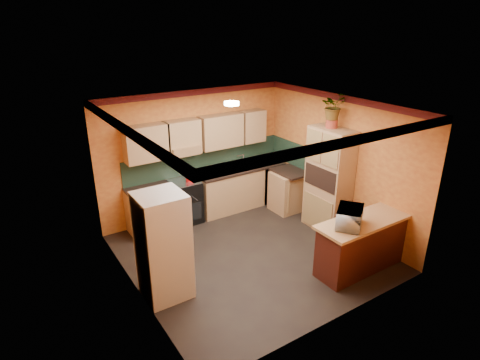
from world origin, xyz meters
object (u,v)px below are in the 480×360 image
Objects in this scene: stove at (185,201)px; breakfast_bar at (365,244)px; microwave at (350,217)px; base_cabinets_back at (211,195)px; pantry at (329,180)px; fridge at (163,246)px.

stove is 3.69m from breakfast_bar.
microwave is (1.35, -3.21, 0.63)m from stove.
breakfast_bar is 0.79m from microwave.
pantry reaches higher than base_cabinets_back.
microwave is (-0.91, -1.38, 0.04)m from pantry.
base_cabinets_back and breakfast_bar have the same top height.
stove is 0.43× the size of pantry.
breakfast_bar is (1.81, -3.21, -0.02)m from stove.
stove is 2.97m from pantry.
fridge reaches higher than stove.
pantry is at bearing 19.28° from microwave.
base_cabinets_back is at bearing 110.27° from breakfast_bar.
pantry is at bearing -48.04° from base_cabinets_back.
fridge is at bearing -123.05° from stove.
fridge is at bearing -133.70° from base_cabinets_back.
base_cabinets_back is at bearing 65.50° from microwave.
breakfast_bar is (-0.46, -1.38, -0.61)m from pantry.
stove reaches higher than breakfast_bar.
fridge is 3.61m from pantry.
fridge is (-1.96, -2.05, 0.41)m from base_cabinets_back.
fridge is at bearing -176.48° from pantry.
base_cabinets_back is 3.42m from breakfast_bar.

